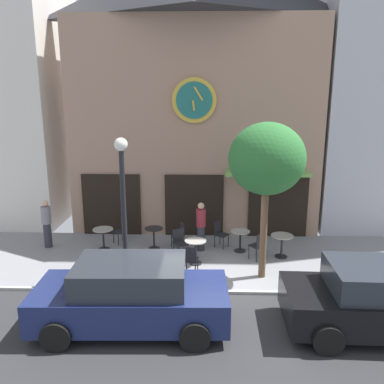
% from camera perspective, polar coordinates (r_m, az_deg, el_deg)
% --- Properties ---
extents(ground_plane, '(27.95, 10.11, 0.13)m').
position_cam_1_polar(ground_plane, '(10.41, 2.20, -15.77)').
color(ground_plane, gray).
extents(clock_building, '(9.24, 4.27, 10.34)m').
position_cam_1_polar(clock_building, '(15.55, 0.51, 14.77)').
color(clock_building, '#9E7A66').
rests_on(clock_building, ground_plane).
extents(street_lamp, '(0.36, 0.36, 4.04)m').
position_cam_1_polar(street_lamp, '(10.96, -9.83, -2.63)').
color(street_lamp, black).
rests_on(street_lamp, ground_plane).
extents(street_tree, '(2.08, 1.87, 4.44)m').
position_cam_1_polar(street_tree, '(10.88, 10.75, 4.58)').
color(street_tree, brown).
rests_on(street_tree, ground_plane).
extents(cafe_table_leftmost, '(0.68, 0.68, 0.74)m').
position_cam_1_polar(cafe_table_leftmost, '(13.74, -12.69, -6.11)').
color(cafe_table_leftmost, black).
rests_on(cafe_table_leftmost, ground_plane).
extents(cafe_table_center_left, '(0.62, 0.62, 0.75)m').
position_cam_1_polar(cafe_table_center_left, '(13.54, -5.53, -6.22)').
color(cafe_table_center_left, black).
rests_on(cafe_table_center_left, ground_plane).
extents(cafe_table_near_curb, '(0.66, 0.66, 0.77)m').
position_cam_1_polar(cafe_table_near_curb, '(12.33, 0.51, -8.06)').
color(cafe_table_near_curb, black).
rests_on(cafe_table_near_curb, ground_plane).
extents(cafe_table_center_right, '(0.64, 0.64, 0.72)m').
position_cam_1_polar(cafe_table_center_right, '(13.39, 6.97, -6.55)').
color(cafe_table_center_right, black).
rests_on(cafe_table_center_right, ground_plane).
extents(cafe_table_rightmost, '(0.72, 0.72, 0.75)m').
position_cam_1_polar(cafe_table_rightmost, '(13.14, 12.84, -6.98)').
color(cafe_table_rightmost, black).
rests_on(cafe_table_rightmost, ground_plane).
extents(cafe_chair_near_lamp, '(0.54, 0.54, 0.90)m').
position_cam_1_polar(cafe_chair_near_lamp, '(12.89, -1.81, -7.04)').
color(cafe_chair_near_lamp, black).
rests_on(cafe_chair_near_lamp, ground_plane).
extents(cafe_chair_mid_row, '(0.56, 0.56, 0.90)m').
position_cam_1_polar(cafe_chair_mid_row, '(14.24, -10.07, -5.21)').
color(cafe_chair_mid_row, black).
rests_on(cafe_chair_mid_row, ground_plane).
extents(cafe_chair_left_end, '(0.46, 0.46, 0.90)m').
position_cam_1_polar(cafe_chair_left_end, '(11.58, -0.26, -9.53)').
color(cafe_chair_left_end, black).
rests_on(cafe_chair_left_end, ground_plane).
extents(cafe_chair_near_tree, '(0.55, 0.55, 0.90)m').
position_cam_1_polar(cafe_chair_near_tree, '(13.71, 4.01, -5.78)').
color(cafe_chair_near_tree, black).
rests_on(cafe_chair_near_tree, ground_plane).
extents(cafe_chair_outer, '(0.56, 0.56, 0.90)m').
position_cam_1_polar(cafe_chair_outer, '(12.78, 9.60, -7.44)').
color(cafe_chair_outer, black).
rests_on(cafe_chair_outer, ground_plane).
extents(cafe_chair_right_end, '(0.50, 0.50, 0.90)m').
position_cam_1_polar(cafe_chair_right_end, '(13.54, -1.78, -6.01)').
color(cafe_chair_right_end, black).
rests_on(cafe_chair_right_end, ground_plane).
extents(pedestrian_grey, '(0.45, 0.45, 1.67)m').
position_cam_1_polar(pedestrian_grey, '(14.43, -20.24, -4.23)').
color(pedestrian_grey, '#2D2D38').
rests_on(pedestrian_grey, ground_plane).
extents(pedestrian_maroon, '(0.42, 0.42, 1.67)m').
position_cam_1_polar(pedestrian_maroon, '(13.25, 1.30, -4.93)').
color(pedestrian_maroon, '#2D2D38').
rests_on(pedestrian_maroon, ground_plane).
extents(parked_car_navy, '(4.36, 2.13, 1.55)m').
position_cam_1_polar(parked_car_navy, '(9.23, -8.76, -14.51)').
color(parked_car_navy, navy).
rests_on(parked_car_navy, ground_plane).
extents(parked_car_black, '(4.34, 2.09, 1.55)m').
position_cam_1_polar(parked_car_black, '(9.89, 25.98, -13.80)').
color(parked_car_black, black).
rests_on(parked_car_black, ground_plane).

